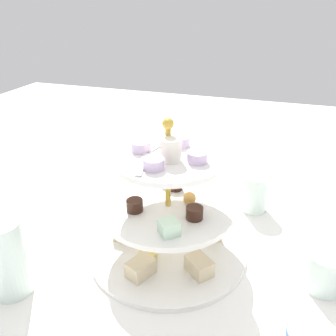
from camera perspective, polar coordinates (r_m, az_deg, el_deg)
The scene contains 6 objects.
ground_plane at distance 0.72m, azimuth 0.00°, elevation -13.28°, with size 2.40×2.40×0.00m, color white.
tiered_serving_stand at distance 0.67m, azimuth -0.00°, elevation -7.93°, with size 0.30×0.30×0.28m.
water_glass_tall_right at distance 0.66m, azimuth -24.44°, elevation -12.97°, with size 0.07×0.07×0.14m, color silver.
water_glass_short_left at distance 0.68m, azimuth 23.88°, elevation -14.96°, with size 0.06×0.06×0.07m, color silver.
butter_knife_left at distance 0.98m, azimuth -9.95°, elevation -2.25°, with size 0.17×0.01×0.00m, color silver.
water_glass_mid_back at distance 0.85m, azimuth 13.73°, elevation -3.94°, with size 0.06×0.06×0.09m, color silver.
Camera 1 is at (0.53, 0.17, 0.46)m, focal length 38.01 mm.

